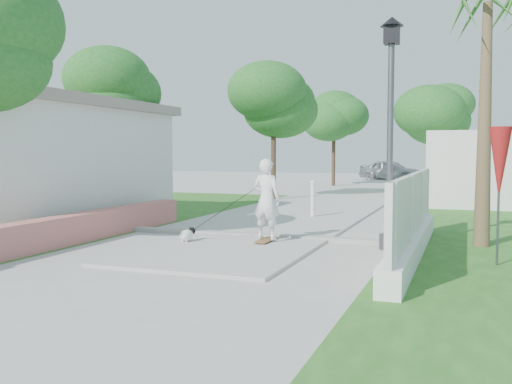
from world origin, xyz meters
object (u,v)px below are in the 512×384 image
at_px(patio_umbrella, 500,164).
at_px(skateboarder, 242,205).
at_px(dog, 188,235).
at_px(bollard, 313,198).
at_px(street_lamp, 390,124).
at_px(parked_car, 390,170).

height_order(patio_umbrella, skateboarder, patio_umbrella).
height_order(patio_umbrella, dog, patio_umbrella).
bearing_deg(dog, bollard, 84.54).
relative_size(street_lamp, parked_car, 1.09).
xyz_separation_m(bollard, patio_umbrella, (4.60, -5.50, 1.10)).
height_order(skateboarder, parked_car, skateboarder).
xyz_separation_m(patio_umbrella, dog, (-5.84, 0.20, -1.50)).
relative_size(patio_umbrella, dog, 4.49).
bearing_deg(bollard, skateboarder, -92.63).
xyz_separation_m(street_lamp, dog, (-3.94, -0.80, -2.23)).
distance_m(skateboarder, parked_car, 28.02).
distance_m(bollard, parked_car, 23.18).
bearing_deg(skateboarder, bollard, -83.06).
relative_size(patio_umbrella, parked_car, 0.57).
relative_size(dog, parked_car, 0.13).
xyz_separation_m(street_lamp, patio_umbrella, (1.90, -1.00, -0.74)).
xyz_separation_m(skateboarder, parked_car, (-0.51, 28.01, -0.10)).
relative_size(bollard, parked_car, 0.27).
bearing_deg(street_lamp, parked_car, 97.08).
height_order(bollard, parked_car, parked_car).
bearing_deg(skateboarder, street_lamp, -163.66).
bearing_deg(street_lamp, bollard, 120.96).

